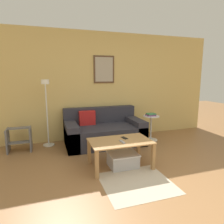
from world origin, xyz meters
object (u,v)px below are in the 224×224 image
step_stool (19,139)px  book_stack (151,115)px  remote_control (122,142)px  storage_bin (123,160)px  coffee_table (120,145)px  cell_phone (124,138)px  floor_lamp (47,107)px  side_table (151,126)px  couch (104,131)px

step_stool → book_stack: bearing=-4.3°
remote_control → storage_bin: bearing=57.4°
coffee_table → cell_phone: 0.17m
storage_bin → book_stack: 1.67m
storage_bin → remote_control: 0.37m
step_stool → floor_lamp: bearing=4.5°
coffee_table → book_stack: 1.63m
side_table → couch: bearing=173.0°
side_table → cell_phone: bearing=-137.1°
couch → floor_lamp: bearing=174.4°
remote_control → cell_phone: remote_control is taller
floor_lamp → remote_control: (1.14, -1.46, -0.42)m
step_stool → cell_phone: bearing=-33.9°
couch → book_stack: bearing=-7.4°
coffee_table → floor_lamp: size_ratio=0.71×
side_table → step_stool: bearing=175.8°
storage_bin → remote_control: (-0.05, -0.09, 0.35)m
couch → side_table: size_ratio=2.88×
side_table → step_stool: side_table is taller
storage_bin → remote_control: remote_control is taller
coffee_table → storage_bin: 0.27m
remote_control → cell_phone: bearing=55.7°
couch → step_stool: size_ratio=3.57×
floor_lamp → side_table: bearing=-6.3°
floor_lamp → cell_phone: bearing=-45.3°
coffee_table → step_stool: size_ratio=2.13×
couch → side_table: 1.15m
couch → step_stool: bearing=177.6°
storage_bin → floor_lamp: floor_lamp is taller
couch → book_stack: 1.18m
book_stack → remote_control: (-1.18, -1.20, -0.16)m
remote_control → step_stool: size_ratio=0.31×
couch → step_stool: couch is taller
couch → storage_bin: bearing=-90.7°
coffee_table → storage_bin: bearing=-15.0°
side_table → step_stool: (-2.90, 0.21, -0.10)m
couch → remote_control: couch is taller
book_stack → step_stool: 2.92m
remote_control → cell_phone: 0.23m
storage_bin → side_table: size_ratio=0.82×
book_stack → storage_bin: bearing=-135.6°
book_stack → cell_phone: (-1.07, -1.00, -0.16)m
cell_phone → book_stack: bearing=32.1°
storage_bin → remote_control: bearing=-119.0°
couch → side_table: bearing=-7.0°
step_stool → remote_control: bearing=-39.8°
side_table → book_stack: bearing=-163.6°
remote_control → couch: bearing=83.7°
book_stack → step_stool: size_ratio=0.46×
storage_bin → floor_lamp: size_ratio=0.34×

